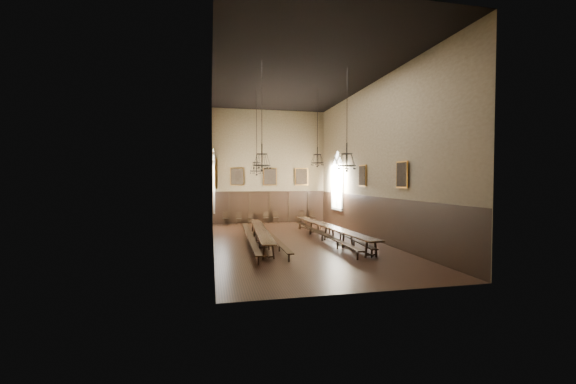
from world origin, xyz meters
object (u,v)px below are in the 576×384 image
object	(u,v)px
bench_left_inner	(272,238)
chair_0	(226,221)
chandelier_back_left	(257,165)
chair_1	(239,221)
chandelier_front_left	(262,158)
bench_right_inner	(322,236)
bench_right_outer	(340,235)
chandelier_front_right	(347,160)
chair_7	(313,219)
chair_6	(302,219)
table_left	(261,236)
bench_left_outer	(250,238)
chair_4	(276,220)
chair_3	(266,220)
chair_2	(251,220)
chandelier_back_right	(317,158)
table_right	(329,233)

from	to	relation	value
bench_left_inner	chair_0	bearing A→B (deg)	103.52
bench_left_inner	chair_0	distance (m)	8.94
bench_left_inner	chandelier_back_left	bearing A→B (deg)	98.90
chair_1	chandelier_front_left	xyz separation A→B (m)	(0.26, -10.99, 4.20)
bench_right_inner	bench_right_outer	size ratio (longest dim) A/B	1.03
bench_left_inner	chandelier_front_right	xyz separation A→B (m)	(3.39, -2.25, 4.18)
chair_7	chair_6	bearing A→B (deg)	161.77
table_left	chandelier_front_right	bearing A→B (deg)	-33.75
bench_left_outer	chair_4	distance (m)	9.13
chair_6	chandelier_back_left	distance (m)	8.36
chandelier_front_left	chair_3	bearing A→B (deg)	80.33
bench_right_outer	chair_2	distance (m)	9.48
chandelier_front_left	chair_2	bearing A→B (deg)	86.53
chandelier_back_right	chandelier_front_left	size ratio (longest dim) A/B	0.93
chair_2	chair_6	bearing A→B (deg)	14.92
table_left	chair_2	bearing A→B (deg)	87.55
chair_1	chair_0	bearing A→B (deg)	-172.44
table_right	chair_0	world-z (taller)	chair_0
bench_left_outer	chair_3	distance (m)	8.84
chair_2	chair_3	size ratio (longest dim) A/B	1.01
table_left	bench_left_outer	size ratio (longest dim) A/B	0.89
chair_1	chandelier_back_left	size ratio (longest dim) A/B	0.17
bench_right_outer	chandelier_back_right	size ratio (longest dim) A/B	2.19
table_right	chair_6	world-z (taller)	chair_6
table_right	table_left	bearing A→B (deg)	179.05
table_left	chandelier_back_right	size ratio (longest dim) A/B	2.00
table_right	bench_left_inner	world-z (taller)	table_right
table_right	chair_3	bearing A→B (deg)	105.85
chair_4	chair_6	bearing A→B (deg)	-0.08
chair_0	chair_1	distance (m)	0.96
table_left	chair_1	world-z (taller)	chair_1
chandelier_back_left	chandelier_front_left	size ratio (longest dim) A/B	1.03
bench_left_inner	chair_2	size ratio (longest dim) A/B	10.60
chandelier_front_left	bench_right_inner	bearing A→B (deg)	33.09
table_right	bench_left_outer	world-z (taller)	table_right
chair_1	chair_4	bearing A→B (deg)	12.10
chair_1	chair_2	world-z (taller)	chair_2
bench_left_outer	chair_1	world-z (taller)	chair_1
bench_left_outer	chair_7	size ratio (longest dim) A/B	10.76
table_left	chandelier_front_left	xyz separation A→B (m)	(-0.31, -2.73, 4.11)
table_right	chair_1	size ratio (longest dim) A/B	11.92
chair_0	chair_4	world-z (taller)	chair_0
bench_left_outer	chandelier_front_left	world-z (taller)	chandelier_front_left
chair_2	chandelier_back_right	size ratio (longest dim) A/B	0.20
chandelier_back_left	chandelier_front_left	xyz separation A→B (m)	(-0.42, -5.21, 0.12)
chandelier_back_left	chair_4	bearing A→B (deg)	68.81
chair_3	chandelier_back_right	xyz separation A→B (m)	(2.23, -6.45, 4.55)
chair_0	chair_4	distance (m)	3.92
chair_3	chair_6	size ratio (longest dim) A/B	0.98
chair_2	bench_right_inner	bearing A→B (deg)	-54.76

